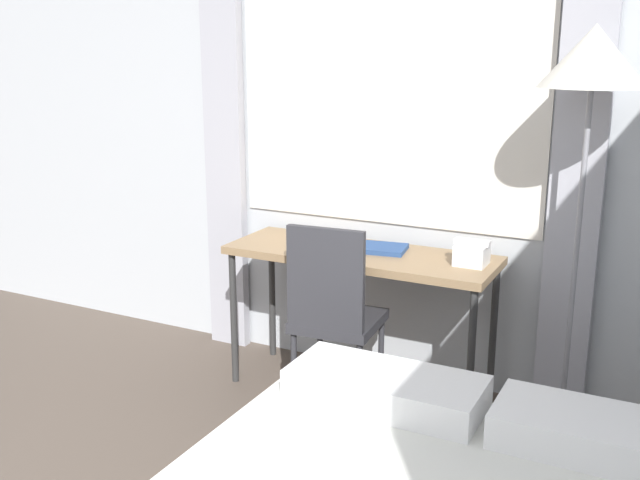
{
  "coord_description": "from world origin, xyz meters",
  "views": [
    {
      "loc": [
        1.75,
        -0.52,
        1.78
      ],
      "look_at": [
        0.27,
        2.4,
        0.91
      ],
      "focal_mm": 42.0,
      "sensor_mm": 36.0,
      "label": 1
    }
  ],
  "objects_px": {
    "standing_lamp": "(592,82)",
    "book": "(381,248)",
    "telephone": "(472,253)",
    "desk_chair": "(333,308)",
    "desk": "(361,264)"
  },
  "relations": [
    {
      "from": "desk",
      "to": "standing_lamp",
      "type": "distance_m",
      "value": 1.39
    },
    {
      "from": "telephone",
      "to": "book",
      "type": "bearing_deg",
      "value": 176.25
    },
    {
      "from": "desk_chair",
      "to": "book",
      "type": "bearing_deg",
      "value": 64.48
    },
    {
      "from": "desk_chair",
      "to": "telephone",
      "type": "bearing_deg",
      "value": 19.97
    },
    {
      "from": "desk_chair",
      "to": "standing_lamp",
      "type": "bearing_deg",
      "value": 7.47
    },
    {
      "from": "desk_chair",
      "to": "desk",
      "type": "bearing_deg",
      "value": 77.81
    },
    {
      "from": "standing_lamp",
      "to": "book",
      "type": "bearing_deg",
      "value": 175.62
    },
    {
      "from": "desk_chair",
      "to": "telephone",
      "type": "xyz_separation_m",
      "value": [
        0.59,
        0.27,
        0.28
      ]
    },
    {
      "from": "desk_chair",
      "to": "standing_lamp",
      "type": "height_order",
      "value": "standing_lamp"
    },
    {
      "from": "desk_chair",
      "to": "book",
      "type": "xyz_separation_m",
      "value": [
        0.12,
        0.3,
        0.24
      ]
    },
    {
      "from": "desk",
      "to": "book",
      "type": "bearing_deg",
      "value": 34.69
    },
    {
      "from": "telephone",
      "to": "book",
      "type": "relative_size",
      "value": 0.59
    },
    {
      "from": "standing_lamp",
      "to": "desk_chair",
      "type": "bearing_deg",
      "value": -167.76
    },
    {
      "from": "standing_lamp",
      "to": "telephone",
      "type": "height_order",
      "value": "standing_lamp"
    },
    {
      "from": "desk",
      "to": "standing_lamp",
      "type": "relative_size",
      "value": 0.74
    }
  ]
}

